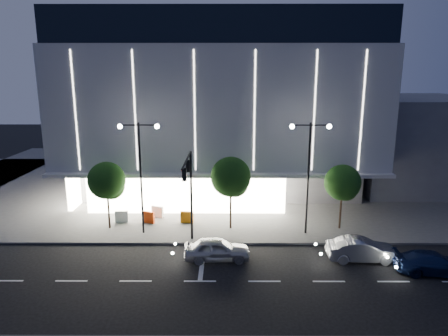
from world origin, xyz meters
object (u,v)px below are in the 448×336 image
at_px(tree_left, 107,182).
at_px(barrier_c, 187,217).
at_px(barrier_a, 148,217).
at_px(car_third, 434,263).
at_px(street_lamp_east, 309,162).
at_px(car_lead, 217,249).
at_px(barrier_d, 157,212).
at_px(car_second, 362,250).
at_px(traffic_mast, 189,183).
at_px(tree_right, 343,185).
at_px(street_lamp_west, 140,162).
at_px(tree_mid, 231,179).
at_px(barrier_b, 122,217).

bearing_deg(tree_left, barrier_c, 10.72).
distance_m(tree_left, barrier_a, 4.64).
relative_size(car_third, barrier_c, 4.40).
distance_m(car_third, barrier_c, 18.75).
height_order(street_lamp_east, car_lead, street_lamp_east).
relative_size(car_lead, car_third, 0.94).
xyz_separation_m(car_third, barrier_d, (-19.43, 10.00, -0.05)).
bearing_deg(car_second, car_third, -112.07).
bearing_deg(traffic_mast, street_lamp_east, 16.48).
bearing_deg(barrier_d, tree_right, 11.15).
distance_m(car_second, barrier_c, 14.37).
distance_m(traffic_mast, barrier_c, 6.59).
bearing_deg(street_lamp_west, traffic_mast, -33.65).
bearing_deg(tree_mid, street_lamp_east, -9.69).
bearing_deg(tree_right, street_lamp_east, -161.37).
relative_size(tree_mid, barrier_c, 5.59).
bearing_deg(car_second, traffic_mast, 82.65).
bearing_deg(street_lamp_west, car_second, -16.07).
bearing_deg(traffic_mast, tree_right, 17.02).
xyz_separation_m(street_lamp_west, tree_left, (-2.97, 1.02, -1.92)).
distance_m(tree_left, car_third, 24.33).
bearing_deg(tree_left, barrier_b, 63.24).
xyz_separation_m(tree_mid, car_lead, (-1.03, -5.53, -3.56)).
height_order(tree_left, car_second, tree_left).
distance_m(tree_left, tree_right, 19.00).
distance_m(street_lamp_west, car_lead, 9.12).
xyz_separation_m(street_lamp_east, tree_right, (3.03, 1.02, -2.07)).
height_order(street_lamp_east, barrier_c, street_lamp_east).
relative_size(car_lead, barrier_c, 4.14).
xyz_separation_m(tree_mid, barrier_b, (-9.35, 1.28, -3.68)).
bearing_deg(barrier_a, car_third, -3.20).
bearing_deg(car_lead, tree_mid, -12.91).
height_order(car_second, car_third, car_second).
bearing_deg(tree_mid, car_lead, -100.51).
bearing_deg(barrier_b, barrier_a, -9.16).
xyz_separation_m(tree_left, barrier_d, (3.50, 2.61, -3.38)).
distance_m(street_lamp_west, tree_right, 16.19).
xyz_separation_m(car_lead, barrier_c, (-2.70, 6.72, -0.13)).
bearing_deg(street_lamp_east, car_lead, -147.18).
relative_size(street_lamp_west, street_lamp_east, 1.00).
xyz_separation_m(street_lamp_east, tree_left, (-15.97, 1.02, -1.92)).
bearing_deg(traffic_mast, barrier_d, 118.87).
relative_size(tree_left, barrier_a, 5.20).
bearing_deg(barrier_b, traffic_mast, -43.72).
xyz_separation_m(traffic_mast, street_lamp_east, (9.00, 2.66, 0.93)).
xyz_separation_m(traffic_mast, tree_right, (12.03, 3.68, -1.14)).
height_order(car_lead, car_second, car_second).
relative_size(traffic_mast, car_third, 1.46).
bearing_deg(car_second, tree_left, 75.32).
xyz_separation_m(street_lamp_west, car_third, (19.96, -6.37, -5.26)).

